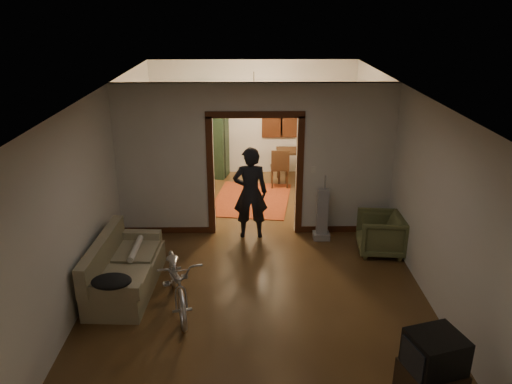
{
  "coord_description": "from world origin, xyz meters",
  "views": [
    {
      "loc": [
        -0.12,
        -7.85,
        4.12
      ],
      "look_at": [
        0.0,
        -0.3,
        1.2
      ],
      "focal_mm": 35.0,
      "sensor_mm": 36.0,
      "label": 1
    }
  ],
  "objects_px": {
    "bicycle": "(177,278)",
    "desk": "(298,166)",
    "sofa": "(125,265)",
    "armchair": "(380,234)",
    "locker": "(206,136)",
    "person": "(250,193)"
  },
  "relations": [
    {
      "from": "person",
      "to": "armchair",
      "type": "bearing_deg",
      "value": 161.26
    },
    {
      "from": "sofa",
      "to": "locker",
      "type": "height_order",
      "value": "locker"
    },
    {
      "from": "sofa",
      "to": "person",
      "type": "xyz_separation_m",
      "value": [
        1.88,
        1.79,
        0.45
      ]
    },
    {
      "from": "sofa",
      "to": "person",
      "type": "relative_size",
      "value": 1.05
    },
    {
      "from": "armchair",
      "to": "locker",
      "type": "bearing_deg",
      "value": -135.89
    },
    {
      "from": "locker",
      "to": "desk",
      "type": "xyz_separation_m",
      "value": [
        2.23,
        -0.47,
        -0.62
      ]
    },
    {
      "from": "sofa",
      "to": "person",
      "type": "distance_m",
      "value": 2.64
    },
    {
      "from": "bicycle",
      "to": "sofa",
      "type": "bearing_deg",
      "value": 136.7
    },
    {
      "from": "armchair",
      "to": "bicycle",
      "type": "bearing_deg",
      "value": -58.75
    },
    {
      "from": "sofa",
      "to": "locker",
      "type": "relative_size",
      "value": 0.9
    },
    {
      "from": "sofa",
      "to": "armchair",
      "type": "xyz_separation_m",
      "value": [
        4.12,
        1.13,
        -0.06
      ]
    },
    {
      "from": "bicycle",
      "to": "armchair",
      "type": "relative_size",
      "value": 2.19
    },
    {
      "from": "locker",
      "to": "person",
      "type": "bearing_deg",
      "value": -59.18
    },
    {
      "from": "bicycle",
      "to": "desk",
      "type": "xyz_separation_m",
      "value": [
        2.21,
        5.25,
        -0.06
      ]
    },
    {
      "from": "bicycle",
      "to": "locker",
      "type": "distance_m",
      "value": 5.75
    },
    {
      "from": "person",
      "to": "sofa",
      "type": "bearing_deg",
      "value": 41.5
    },
    {
      "from": "sofa",
      "to": "desk",
      "type": "distance_m",
      "value": 5.68
    },
    {
      "from": "bicycle",
      "to": "desk",
      "type": "height_order",
      "value": "bicycle"
    },
    {
      "from": "bicycle",
      "to": "armchair",
      "type": "xyz_separation_m",
      "value": [
        3.28,
        1.58,
        -0.09
      ]
    },
    {
      "from": "sofa",
      "to": "desk",
      "type": "xyz_separation_m",
      "value": [
        3.05,
        4.8,
        -0.03
      ]
    },
    {
      "from": "armchair",
      "to": "desk",
      "type": "bearing_deg",
      "value": -158.18
    },
    {
      "from": "locker",
      "to": "desk",
      "type": "height_order",
      "value": "locker"
    }
  ]
}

